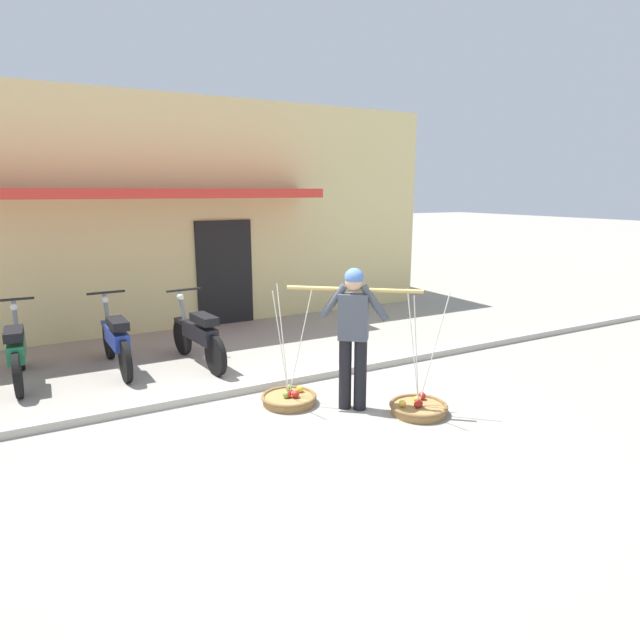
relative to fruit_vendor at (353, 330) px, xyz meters
name	(u,v)px	position (x,y,z in m)	size (l,w,h in m)	color
ground_plane	(297,403)	(-0.51, 0.46, -0.98)	(90.00, 90.00, 0.00)	gray
sidewalk_curb	(274,382)	(-0.51, 1.16, -0.93)	(20.00, 0.24, 0.10)	#AEA89C
fruit_vendor	(353,330)	(0.00, 0.00, 0.00)	(1.23, 1.03, 1.70)	black
fruit_basket_left_side	(289,398)	(-0.60, 0.50, -0.90)	(0.68, 0.68, 1.45)	#9E7542
fruit_basket_right_side	(418,407)	(0.60, -0.49, -0.90)	(0.68, 0.68, 1.45)	#9E7542
motorcycle_nearest_shop	(17,351)	(-3.47, 2.92, -0.52)	(0.54, 1.82, 1.09)	black
motorcycle_second_in_row	(116,340)	(-2.22, 2.85, -0.52)	(0.54, 1.82, 1.09)	black
motorcycle_third_in_row	(198,335)	(-1.11, 2.52, -0.52)	(0.54, 1.82, 1.09)	black
storefront_building	(94,212)	(-1.84, 7.30, 1.13)	(13.00, 6.00, 4.20)	#DBC684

